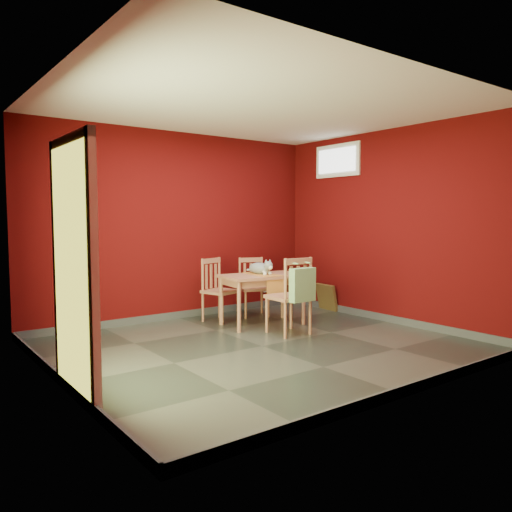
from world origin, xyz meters
TOP-DOWN VIEW (x-y plane):
  - ground at (0.00, 0.00)m, footprint 4.50×4.50m
  - room_shell at (0.00, 0.00)m, footprint 4.50×4.50m
  - doorway at (-2.23, -0.40)m, footprint 0.06×1.01m
  - window at (2.23, 1.00)m, footprint 0.05×0.90m
  - outlet_plate at (1.60, 1.99)m, footprint 0.08×0.02m
  - dining_table at (0.71, 0.91)m, footprint 1.19×0.79m
  - table_runner at (0.71, 0.81)m, footprint 0.37×0.65m
  - chair_far_left at (0.36, 1.49)m, footprint 0.52×0.52m
  - chair_far_right at (0.99, 1.52)m, footprint 0.52×0.52m
  - chair_near at (0.65, 0.25)m, footprint 0.48×0.48m
  - tote_bag at (0.64, 0.02)m, footprint 0.35×0.20m
  - cat at (0.70, 0.97)m, footprint 0.34×0.49m
  - picture_frame at (2.19, 1.16)m, footprint 0.17×0.42m

SIDE VIEW (x-z plane):
  - ground at x=0.00m, z-range 0.00..0.00m
  - room_shell at x=0.00m, z-range -2.20..2.30m
  - picture_frame at x=2.19m, z-range 0.00..0.41m
  - outlet_plate at x=1.60m, z-range 0.24..0.36m
  - chair_far_right at x=0.99m, z-range 0.01..0.88m
  - chair_far_left at x=0.36m, z-range 0.01..0.91m
  - chair_near at x=0.65m, z-range 0.01..0.99m
  - dining_table at x=0.71m, z-range 0.26..0.96m
  - table_runner at x=0.71m, z-range 0.49..0.80m
  - tote_bag at x=0.64m, z-range 0.42..0.90m
  - cat at x=0.70m, z-range 0.70..0.92m
  - doorway at x=-2.23m, z-range 0.06..2.19m
  - window at x=2.23m, z-range 2.10..2.60m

